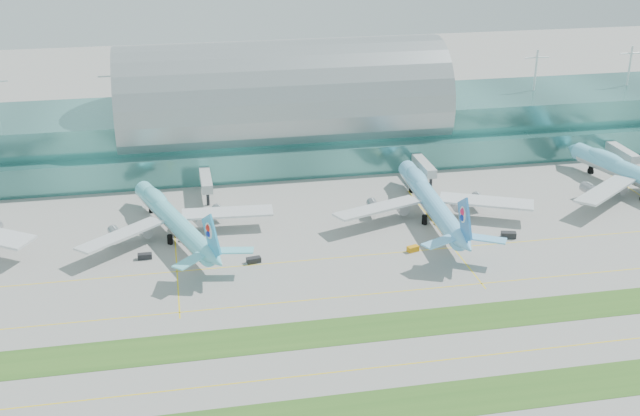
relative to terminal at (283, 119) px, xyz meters
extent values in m
plane|color=gray|center=(-0.01, -128.79, -14.23)|extent=(700.00, 700.00, 0.00)
cube|color=#3D7A75|center=(-0.01, 1.21, -4.23)|extent=(340.00, 42.00, 20.00)
cube|color=#3D7A75|center=(-0.01, -22.79, -9.23)|extent=(340.00, 8.00, 10.00)
ellipsoid|color=#9EA5A8|center=(-0.01, 1.21, 5.77)|extent=(340.00, 46.20, 16.17)
cylinder|color=white|center=(-0.01, 1.21, 13.77)|extent=(0.80, 0.80, 16.00)
cube|color=#B2B7B7|center=(-31.01, -33.79, -8.73)|extent=(3.50, 22.00, 3.00)
cylinder|color=black|center=(-31.01, -43.79, -12.23)|extent=(1.00, 1.00, 4.00)
cube|color=#B2B7B7|center=(43.99, -33.79, -8.73)|extent=(3.50, 22.00, 3.00)
cylinder|color=black|center=(43.99, -43.79, -12.23)|extent=(1.00, 1.00, 4.00)
cube|color=#B2B7B7|center=(118.99, -33.79, -8.73)|extent=(3.50, 22.00, 3.00)
cylinder|color=black|center=(118.99, -43.79, -12.23)|extent=(1.00, 1.00, 4.00)
cube|color=#2D591E|center=(-0.01, -156.79, -14.19)|extent=(420.00, 12.00, 0.08)
cube|color=#2D591E|center=(-0.01, -126.79, -14.19)|extent=(420.00, 12.00, 0.08)
cube|color=yellow|center=(-0.01, -142.79, -14.22)|extent=(420.00, 0.35, 0.01)
cube|color=yellow|center=(-0.01, -110.79, -14.22)|extent=(420.00, 0.35, 0.01)
cube|color=yellow|center=(-0.01, -88.79, -14.22)|extent=(420.00, 0.35, 0.01)
cylinder|color=#65CFDE|center=(-42.25, -66.43, -8.70)|extent=(23.19, 55.00, 5.61)
ellipsoid|color=#65CFDE|center=(-47.26, -51.53, -7.16)|extent=(10.49, 17.87, 4.00)
cone|color=#65CFDE|center=(-51.88, -37.77, -8.70)|extent=(6.76, 6.08, 5.61)
cone|color=#65CFDE|center=(-32.17, -96.47, -7.62)|extent=(7.65, 9.42, 5.33)
cube|color=silver|center=(-57.12, -73.34, -9.07)|extent=(25.07, 22.84, 1.11)
cylinder|color=#95999D|center=(-54.82, -67.41, -10.97)|extent=(4.50, 5.70, 3.08)
cube|color=silver|center=(-26.23, -62.96, -9.07)|extent=(27.52, 8.43, 1.11)
cylinder|color=#95999D|center=(-31.65, -59.62, -10.97)|extent=(4.50, 5.70, 3.08)
cube|color=#32A6DF|center=(-32.74, -94.76, -1.91)|extent=(4.30, 11.45, 13.05)
cylinder|color=white|center=(-33.03, -93.90, -0.56)|extent=(2.16, 4.38, 4.35)
cylinder|color=black|center=(-49.04, -46.21, -12.87)|extent=(1.63, 1.63, 2.72)
cylinder|color=black|center=(-43.67, -70.73, -12.87)|extent=(1.63, 1.63, 2.72)
cylinder|color=black|center=(-38.53, -69.00, -12.87)|extent=(1.63, 1.63, 2.72)
cylinder|color=#71C8F9|center=(36.04, -67.55, -8.42)|extent=(8.13, 59.22, 5.90)
ellipsoid|color=#71C8F9|center=(36.67, -51.03, -6.79)|extent=(6.28, 18.15, 4.21)
cone|color=#71C8F9|center=(37.24, -35.77, -8.42)|extent=(6.08, 4.98, 5.90)
cone|color=#71C8F9|center=(34.78, -100.85, -7.28)|extent=(5.93, 8.78, 5.61)
cube|color=silver|center=(18.84, -68.80, -8.80)|extent=(29.31, 16.44, 1.16)
cylinder|color=#93959B|center=(23.32, -63.83, -10.80)|extent=(3.43, 5.36, 3.24)
cube|color=silver|center=(53.10, -70.10, -8.80)|extent=(29.00, 18.24, 1.16)
cylinder|color=#93959B|center=(49.01, -64.80, -10.80)|extent=(3.43, 5.36, 3.24)
cube|color=#2E7BCD|center=(34.85, -98.95, -1.28)|extent=(1.04, 12.53, 13.73)
cylinder|color=white|center=(34.89, -98.00, 0.15)|extent=(1.03, 4.60, 4.57)
cylinder|color=black|center=(36.89, -45.13, -12.80)|extent=(1.71, 1.71, 2.86)
cylinder|color=black|center=(33.04, -71.25, -12.80)|extent=(1.71, 1.71, 2.86)
cylinder|color=black|center=(38.75, -71.46, -12.80)|extent=(1.71, 1.71, 2.86)
ellipsoid|color=#6CCDEE|center=(106.49, -45.92, -6.40)|extent=(10.40, 19.78, 4.43)
cone|color=#6CCDEE|center=(102.51, -30.33, -8.11)|extent=(7.27, 6.40, 6.22)
cube|color=silver|center=(93.80, -69.21, -8.51)|extent=(28.73, 23.92, 1.23)
cylinder|color=gray|center=(96.83, -62.84, -10.62)|extent=(4.67, 6.19, 3.41)
cylinder|color=black|center=(104.95, -39.89, -12.72)|extent=(1.81, 1.81, 3.01)
cube|color=black|center=(-50.80, -79.26, -13.45)|extent=(3.91, 1.82, 1.55)
cube|color=black|center=(-21.27, -87.34, -13.47)|extent=(4.16, 2.53, 1.52)
cube|color=orange|center=(23.98, -88.91, -13.43)|extent=(3.63, 2.67, 1.59)
cube|color=black|center=(54.28, -85.49, -13.33)|extent=(4.72, 3.17, 1.79)
camera|label=1|loc=(-40.73, -284.94, 86.07)|focal=45.00mm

